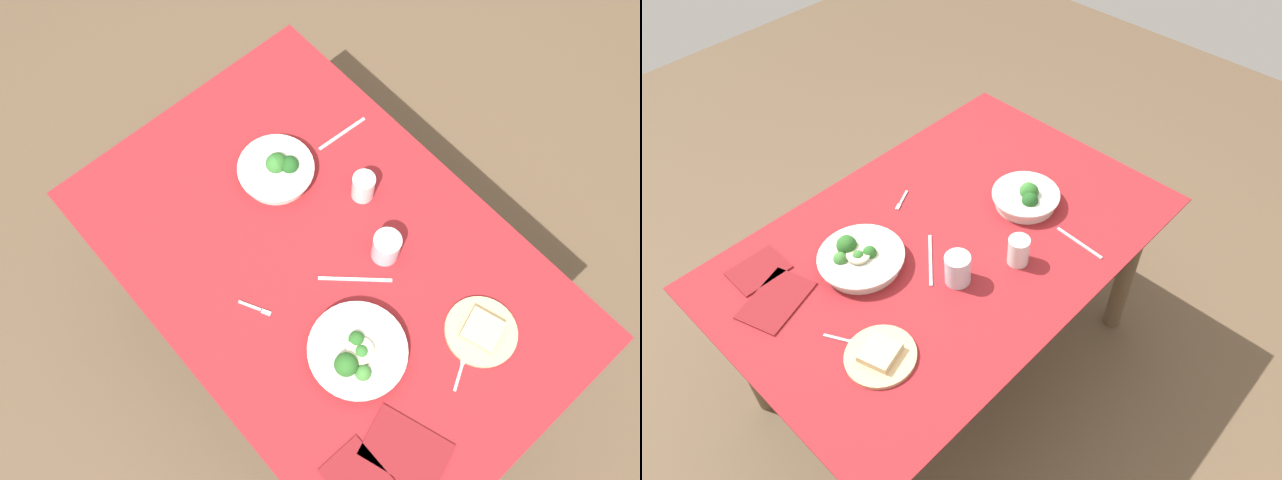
# 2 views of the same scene
# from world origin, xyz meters

# --- Properties ---
(ground_plane) EXTENTS (6.00, 6.00, 0.00)m
(ground_plane) POSITION_xyz_m (0.00, 0.00, 0.00)
(ground_plane) COLOR brown
(dining_table) EXTENTS (1.46, 0.97, 0.71)m
(dining_table) POSITION_xyz_m (0.00, 0.00, 0.61)
(dining_table) COLOR maroon
(dining_table) RESTS_ON ground_plane
(broccoli_bowl_far) EXTENTS (0.23, 0.23, 0.09)m
(broccoli_bowl_far) POSITION_xyz_m (-0.31, 0.08, 0.75)
(broccoli_bowl_far) COLOR silver
(broccoli_bowl_far) RESTS_ON dining_table
(broccoli_bowl_near) EXTENTS (0.27, 0.27, 0.09)m
(broccoli_bowl_near) POSITION_xyz_m (0.25, -0.12, 0.74)
(broccoli_bowl_near) COLOR silver
(broccoli_bowl_near) RESTS_ON dining_table
(bread_side_plate) EXTENTS (0.20, 0.20, 0.04)m
(bread_side_plate) POSITION_xyz_m (0.44, 0.18, 0.73)
(bread_side_plate) COLOR #D6B27A
(bread_side_plate) RESTS_ON dining_table
(water_glass_center) EXTENTS (0.08, 0.08, 0.10)m
(water_glass_center) POSITION_xyz_m (0.09, 0.14, 0.77)
(water_glass_center) COLOR silver
(water_glass_center) RESTS_ON dining_table
(water_glass_side) EXTENTS (0.07, 0.07, 0.10)m
(water_glass_side) POSITION_xyz_m (-0.09, 0.23, 0.76)
(water_glass_side) COLOR silver
(water_glass_side) RESTS_ON dining_table
(fork_by_far_bowl) EXTENTS (0.06, 0.10, 0.00)m
(fork_by_far_bowl) POSITION_xyz_m (0.47, 0.06, 0.72)
(fork_by_far_bowl) COLOR #B7B7BC
(fork_by_far_bowl) RESTS_ON dining_table
(fork_by_near_bowl) EXTENTS (0.09, 0.05, 0.00)m
(fork_by_near_bowl) POSITION_xyz_m (-0.03, -0.24, 0.72)
(fork_by_near_bowl) COLOR #B7B7BC
(fork_by_near_bowl) RESTS_ON dining_table
(table_knife_left) EXTENTS (0.15, 0.16, 0.00)m
(table_knife_left) POSITION_xyz_m (0.09, 0.02, 0.72)
(table_knife_left) COLOR #B7B7BC
(table_knife_left) RESTS_ON dining_table
(table_knife_right) EXTENTS (0.02, 0.18, 0.00)m
(table_knife_right) POSITION_xyz_m (-0.29, 0.32, 0.72)
(table_knife_right) COLOR #B7B7BC
(table_knife_right) RESTS_ON dining_table
(napkin_folded_upper) EXTENTS (0.25, 0.21, 0.01)m
(napkin_folded_upper) POSITION_xyz_m (0.52, -0.19, 0.72)
(napkin_folded_upper) COLOR maroon
(napkin_folded_upper) RESTS_ON dining_table
(napkin_folded_lower) EXTENTS (0.17, 0.13, 0.01)m
(napkin_folded_lower) POSITION_xyz_m (0.49, -0.33, 0.72)
(napkin_folded_lower) COLOR maroon
(napkin_folded_lower) RESTS_ON dining_table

